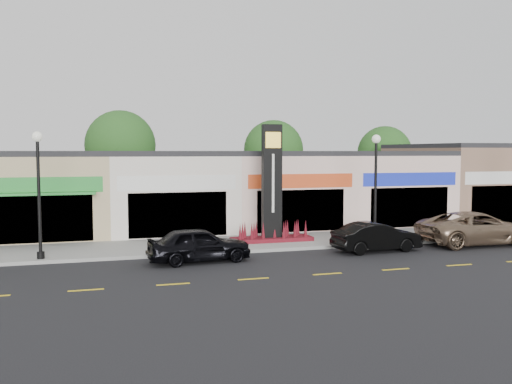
% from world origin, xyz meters
% --- Properties ---
extents(ground, '(120.00, 120.00, 0.00)m').
position_xyz_m(ground, '(0.00, 0.00, 0.00)').
color(ground, black).
rests_on(ground, ground).
extents(sidewalk, '(52.00, 4.30, 0.15)m').
position_xyz_m(sidewalk, '(0.00, 4.35, 0.07)').
color(sidewalk, gray).
rests_on(sidewalk, ground).
extents(curb, '(52.00, 0.20, 0.15)m').
position_xyz_m(curb, '(0.00, 2.10, 0.07)').
color(curb, gray).
rests_on(curb, ground).
extents(shop_beige, '(7.00, 10.85, 4.80)m').
position_xyz_m(shop_beige, '(-8.50, 11.46, 2.40)').
color(shop_beige, tan).
rests_on(shop_beige, ground).
extents(shop_cream, '(7.00, 10.01, 4.80)m').
position_xyz_m(shop_cream, '(-1.50, 11.47, 2.40)').
color(shop_cream, beige).
rests_on(shop_cream, ground).
extents(shop_pink_w, '(7.00, 10.01, 4.80)m').
position_xyz_m(shop_pink_w, '(5.50, 11.47, 2.40)').
color(shop_pink_w, '#C9A999').
rests_on(shop_pink_w, ground).
extents(shop_pink_e, '(7.00, 10.01, 4.80)m').
position_xyz_m(shop_pink_e, '(12.50, 11.47, 2.40)').
color(shop_pink_e, '#C9A999').
rests_on(shop_pink_e, ground).
extents(shop_tan, '(7.00, 10.01, 5.30)m').
position_xyz_m(shop_tan, '(19.50, 11.48, 2.65)').
color(shop_tan, brown).
rests_on(shop_tan, ground).
extents(tree_rear_west, '(5.20, 5.20, 7.83)m').
position_xyz_m(tree_rear_west, '(-4.00, 19.50, 5.22)').
color(tree_rear_west, '#382619').
rests_on(tree_rear_west, ground).
extents(tree_rear_mid, '(4.80, 4.80, 7.29)m').
position_xyz_m(tree_rear_mid, '(8.00, 19.50, 4.88)').
color(tree_rear_mid, '#382619').
rests_on(tree_rear_mid, ground).
extents(tree_rear_east, '(4.60, 4.60, 6.94)m').
position_xyz_m(tree_rear_east, '(18.00, 19.50, 4.63)').
color(tree_rear_east, '#382619').
rests_on(tree_rear_east, ground).
extents(lamp_west_near, '(0.44, 0.44, 5.47)m').
position_xyz_m(lamp_west_near, '(-8.00, 2.50, 3.48)').
color(lamp_west_near, black).
rests_on(lamp_west_near, sidewalk).
extents(lamp_east_near, '(0.44, 0.44, 5.47)m').
position_xyz_m(lamp_east_near, '(8.00, 2.50, 3.48)').
color(lamp_east_near, black).
rests_on(lamp_east_near, sidewalk).
extents(pylon_sign, '(4.20, 1.30, 6.00)m').
position_xyz_m(pylon_sign, '(3.00, 4.20, 2.27)').
color(pylon_sign, '#5A0F12').
rests_on(pylon_sign, sidewalk).
extents(car_black_sedan, '(2.22, 4.61, 1.52)m').
position_xyz_m(car_black_sedan, '(-1.40, 0.70, 0.76)').
color(car_black_sedan, black).
rests_on(car_black_sedan, ground).
extents(car_black_conv, '(1.79, 4.35, 1.40)m').
position_xyz_m(car_black_conv, '(7.17, 0.78, 0.70)').
color(car_black_conv, black).
rests_on(car_black_conv, ground).
extents(car_gold_suv, '(2.86, 6.09, 1.68)m').
position_xyz_m(car_gold_suv, '(13.07, 1.13, 0.84)').
color(car_gold_suv, '#816952').
rests_on(car_gold_suv, ground).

